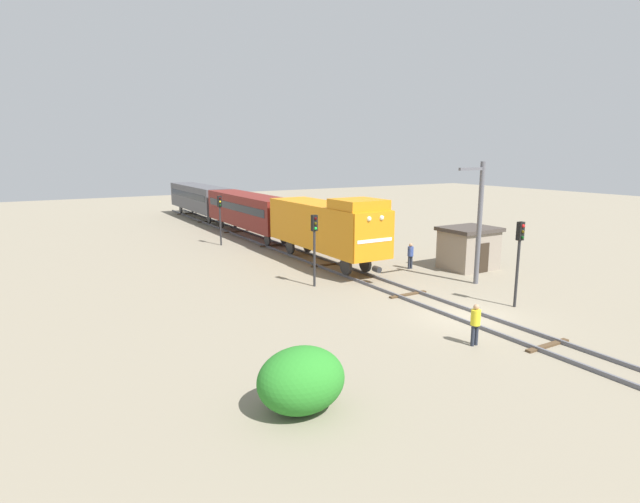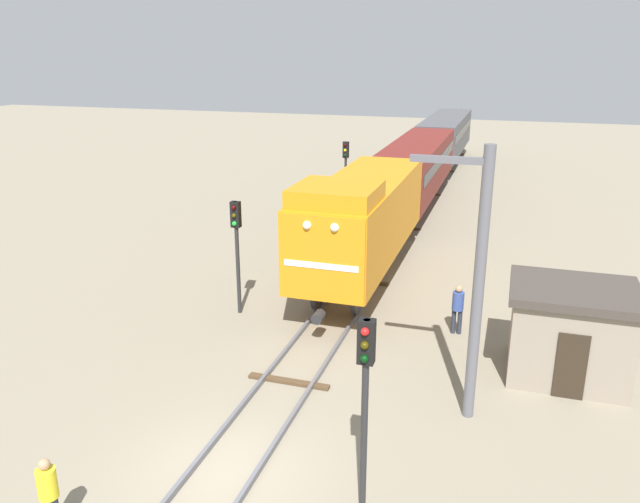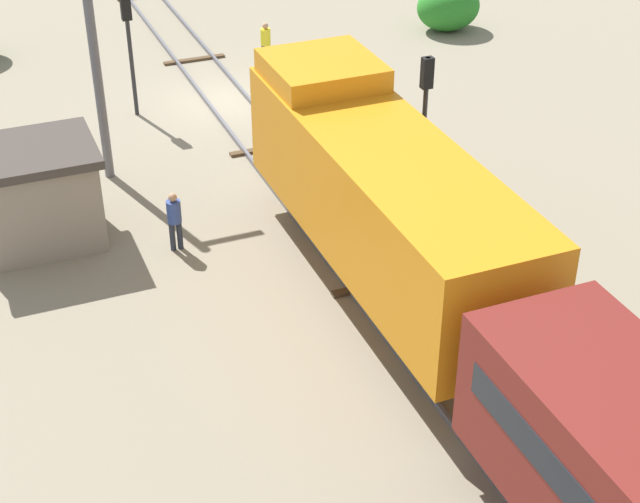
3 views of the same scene
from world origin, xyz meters
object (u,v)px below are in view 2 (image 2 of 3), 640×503
at_px(catenary_mast, 476,280).
at_px(worker_near_track, 48,490).
at_px(traffic_signal_near, 365,381).
at_px(worker_by_signal, 458,306).
at_px(traffic_signal_far, 346,164).
at_px(traffic_signal_mid, 237,237).
at_px(relay_hut, 570,331).
at_px(locomotive, 362,216).
at_px(passenger_car_trailing, 445,133).
at_px(passenger_car_leading, 416,164).

bearing_deg(catenary_mast, worker_near_track, -137.76).
distance_m(traffic_signal_near, worker_by_signal, 9.26).
xyz_separation_m(traffic_signal_far, worker_near_track, (1.20, -25.95, -1.83)).
xyz_separation_m(traffic_signal_mid, relay_hut, (10.90, -1.27, -1.46)).
relative_size(locomotive, relay_hut, 3.31).
height_order(traffic_signal_near, catenary_mast, catenary_mast).
height_order(traffic_signal_near, traffic_signal_mid, traffic_signal_near).
xyz_separation_m(locomotive, traffic_signal_mid, (-3.40, -4.28, 0.08)).
relative_size(locomotive, traffic_signal_near, 2.73).
bearing_deg(traffic_signal_mid, worker_by_signal, 4.57).
distance_m(passenger_car_trailing, catenary_mast, 36.82).
xyz_separation_m(locomotive, worker_near_track, (-2.40, -15.19, -1.78)).
distance_m(locomotive, passenger_car_trailing, 27.94).
relative_size(traffic_signal_mid, worker_near_track, 2.41).
relative_size(traffic_signal_mid, catenary_mast, 0.58).
relative_size(passenger_car_leading, worker_near_track, 8.24).
xyz_separation_m(worker_by_signal, catenary_mast, (0.73, -4.86, 2.75)).
distance_m(worker_near_track, relay_hut, 13.82).
bearing_deg(traffic_signal_near, traffic_signal_far, 106.18).
height_order(traffic_signal_far, worker_by_signal, traffic_signal_far).
distance_m(passenger_car_trailing, relay_hut, 34.34).
distance_m(passenger_car_trailing, traffic_signal_far, 17.55).
bearing_deg(passenger_car_leading, traffic_signal_near, -82.98).
height_order(worker_by_signal, catenary_mast, catenary_mast).
relative_size(traffic_signal_near, worker_by_signal, 2.50).
relative_size(traffic_signal_near, worker_near_track, 2.50).
height_order(passenger_car_trailing, worker_by_signal, passenger_car_trailing).
xyz_separation_m(worker_by_signal, relay_hut, (3.30, -1.88, 0.40)).
xyz_separation_m(traffic_signal_far, relay_hut, (11.10, -16.32, -1.43)).
xyz_separation_m(traffic_signal_mid, worker_near_track, (1.00, -10.91, -1.86)).
height_order(traffic_signal_near, traffic_signal_far, traffic_signal_near).
xyz_separation_m(traffic_signal_mid, traffic_signal_far, (-0.20, 15.04, -0.03)).
bearing_deg(worker_near_track, worker_by_signal, 149.45).
bearing_deg(relay_hut, traffic_signal_mid, 173.33).
xyz_separation_m(passenger_car_leading, traffic_signal_near, (3.20, -26.00, 0.42)).
xyz_separation_m(traffic_signal_near, worker_near_track, (-5.60, -2.52, -1.95)).
distance_m(passenger_car_leading, worker_by_signal, 17.58).
height_order(passenger_car_leading, passenger_car_trailing, same).
height_order(locomotive, relay_hut, locomotive).
bearing_deg(traffic_signal_near, passenger_car_leading, 97.02).
bearing_deg(worker_near_track, catenary_mast, 131.51).
distance_m(traffic_signal_far, relay_hut, 19.79).
bearing_deg(passenger_car_leading, catenary_mast, -77.29).
bearing_deg(relay_hut, passenger_car_trailing, 102.62).
distance_m(passenger_car_leading, worker_near_track, 28.67).
bearing_deg(catenary_mast, worker_by_signal, 98.54).
bearing_deg(locomotive, relay_hut, -36.51).
xyz_separation_m(traffic_signal_far, catenary_mast, (8.53, -19.30, 0.92)).
xyz_separation_m(traffic_signal_mid, worker_by_signal, (7.60, 0.61, -1.86)).
distance_m(catenary_mast, relay_hut, 4.59).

